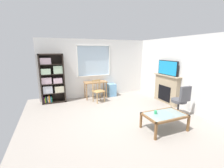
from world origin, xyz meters
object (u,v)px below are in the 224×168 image
object	(u,v)px
wooden_chair	(98,91)
coffee_table	(165,116)
plastic_drawer_unit	(111,90)
sippy_cup	(156,112)
desk_under_window	(96,84)
tv	(168,68)
office_chair	(181,99)
bookshelf	(52,79)
fireplace	(166,89)

from	to	relation	value
wooden_chair	coffee_table	distance (m)	2.99
plastic_drawer_unit	sippy_cup	size ratio (longest dim) A/B	6.32
desk_under_window	tv	size ratio (longest dim) A/B	0.98
wooden_chair	tv	size ratio (longest dim) A/B	0.90
wooden_chair	sippy_cup	distance (m)	2.82
plastic_drawer_unit	wooden_chair	bearing A→B (deg)	-145.33
plastic_drawer_unit	coffee_table	world-z (taller)	plastic_drawer_unit
office_chair	bookshelf	bearing A→B (deg)	141.76
wooden_chair	sippy_cup	bearing A→B (deg)	-74.91
bookshelf	coffee_table	xyz separation A→B (m)	(2.65, -3.45, -0.58)
fireplace	coffee_table	distance (m)	2.30
bookshelf	coffee_table	bearing A→B (deg)	-52.52
desk_under_window	plastic_drawer_unit	distance (m)	0.84
bookshelf	fireplace	size ratio (longest dim) A/B	1.50
coffee_table	bookshelf	bearing A→B (deg)	127.48
desk_under_window	sippy_cup	distance (m)	3.31
office_chair	sippy_cup	world-z (taller)	office_chair
wooden_chair	plastic_drawer_unit	distance (m)	1.01
fireplace	office_chair	size ratio (longest dim) A/B	1.30
desk_under_window	sippy_cup	xyz separation A→B (m)	(0.69, -3.24, -0.13)
fireplace	sippy_cup	xyz separation A→B (m)	(-1.76, -1.58, -0.08)
coffee_table	sippy_cup	size ratio (longest dim) A/B	12.04
tv	fireplace	bearing A→B (deg)	-0.00
bookshelf	office_chair	distance (m)	4.78
wooden_chair	plastic_drawer_unit	bearing A→B (deg)	34.67
wooden_chair	sippy_cup	size ratio (longest dim) A/B	10.00
desk_under_window	coffee_table	size ratio (longest dim) A/B	0.91
tv	coffee_table	xyz separation A→B (m)	(-1.53, -1.69, -1.03)
plastic_drawer_unit	coffee_table	distance (m)	3.40
desk_under_window	sippy_cup	size ratio (longest dim) A/B	10.93
fireplace	office_chair	bearing A→B (deg)	-110.98
coffee_table	sippy_cup	world-z (taller)	sippy_cup
fireplace	tv	distance (m)	0.84
office_chair	sippy_cup	xyz separation A→B (m)	(-1.30, -0.40, -0.07)
wooden_chair	fireplace	distance (m)	2.74
fireplace	sippy_cup	bearing A→B (deg)	-138.01
tv	office_chair	distance (m)	1.52
bookshelf	wooden_chair	xyz separation A→B (m)	(1.70, -0.62, -0.50)
wooden_chair	office_chair	bearing A→B (deg)	-48.74
desk_under_window	fireplace	world-z (taller)	fireplace
bookshelf	sippy_cup	world-z (taller)	bookshelf
sippy_cup	coffee_table	bearing A→B (deg)	-26.56
fireplace	tv	size ratio (longest dim) A/B	1.29
wooden_chair	plastic_drawer_unit	xyz separation A→B (m)	(0.82, 0.57, -0.18)
plastic_drawer_unit	tv	xyz separation A→B (m)	(1.66, -1.71, 1.12)
tv	sippy_cup	xyz separation A→B (m)	(-1.74, -1.58, -0.92)
desk_under_window	sippy_cup	world-z (taller)	desk_under_window
wooden_chair	office_chair	xyz separation A→B (m)	(2.04, -2.32, 0.09)
plastic_drawer_unit	fireplace	world-z (taller)	fireplace
bookshelf	coffee_table	distance (m)	4.39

